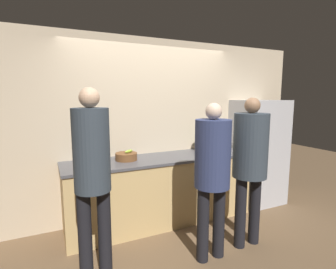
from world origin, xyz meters
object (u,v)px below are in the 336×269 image
(refrigerator, at_px, (258,152))
(utensil_crock, at_px, (105,154))
(potted_plant, at_px, (200,142))
(bottle_clear, at_px, (218,144))
(cup_black, at_px, (93,158))
(fruit_bowl, at_px, (126,156))
(person_center, at_px, (212,167))
(person_right, at_px, (250,157))
(person_left, at_px, (92,169))

(refrigerator, distance_m, utensil_crock, 2.51)
(refrigerator, relative_size, potted_plant, 6.71)
(refrigerator, height_order, potted_plant, refrigerator)
(bottle_clear, xyz_separation_m, cup_black, (-2.01, -0.04, -0.02))
(fruit_bowl, bearing_deg, person_center, -60.26)
(person_right, xyz_separation_m, bottle_clear, (0.44, 1.23, -0.09))
(person_right, relative_size, bottle_clear, 12.04)
(refrigerator, relative_size, person_center, 1.00)
(person_right, xyz_separation_m, fruit_bowl, (-1.17, 1.04, -0.09))
(person_right, distance_m, utensil_crock, 1.88)
(fruit_bowl, bearing_deg, person_left, -123.74)
(refrigerator, relative_size, fruit_bowl, 5.96)
(potted_plant, bearing_deg, cup_black, 178.52)
(fruit_bowl, distance_m, cup_black, 0.43)
(fruit_bowl, xyz_separation_m, cup_black, (-0.40, 0.15, -0.01))
(fruit_bowl, bearing_deg, refrigerator, -1.46)
(utensil_crock, distance_m, bottle_clear, 1.85)
(person_left, height_order, potted_plant, person_left)
(person_center, bearing_deg, person_left, 169.43)
(person_right, distance_m, potted_plant, 1.15)
(person_left, height_order, person_center, person_left)
(person_center, xyz_separation_m, utensil_crock, (-0.87, 1.27, -0.03))
(person_right, height_order, bottle_clear, person_right)
(cup_black, bearing_deg, person_right, -37.09)
(bottle_clear, bearing_deg, utensil_crock, 179.98)
(person_center, xyz_separation_m, bottle_clear, (0.99, 1.27, -0.04))
(refrigerator, xyz_separation_m, person_left, (-2.82, -0.80, 0.25))
(person_center, height_order, person_right, person_right)
(person_center, bearing_deg, fruit_bowl, 119.74)
(utensil_crock, xyz_separation_m, potted_plant, (1.46, -0.09, 0.07))
(person_left, height_order, cup_black, person_left)
(person_left, bearing_deg, person_right, -5.93)
(refrigerator, bearing_deg, person_left, -164.09)
(potted_plant, bearing_deg, utensil_crock, 176.58)
(person_left, height_order, fruit_bowl, person_left)
(person_right, bearing_deg, potted_plant, 87.95)
(refrigerator, xyz_separation_m, potted_plant, (-1.04, 0.16, 0.22))
(bottle_clear, bearing_deg, potted_plant, -167.68)
(fruit_bowl, xyz_separation_m, potted_plant, (1.21, 0.10, 0.09))
(refrigerator, relative_size, bottle_clear, 11.73)
(person_left, xyz_separation_m, bottle_clear, (2.18, 1.05, -0.11))
(person_center, distance_m, person_right, 0.55)
(bottle_clear, bearing_deg, cup_black, -178.72)
(fruit_bowl, bearing_deg, utensil_crock, 142.41)
(person_left, bearing_deg, refrigerator, 15.91)
(potted_plant, bearing_deg, person_left, -151.61)
(refrigerator, bearing_deg, cup_black, 175.62)
(person_left, xyz_separation_m, cup_black, (0.17, 1.01, -0.13))
(bottle_clear, bearing_deg, person_right, -109.55)
(person_right, bearing_deg, cup_black, 142.91)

